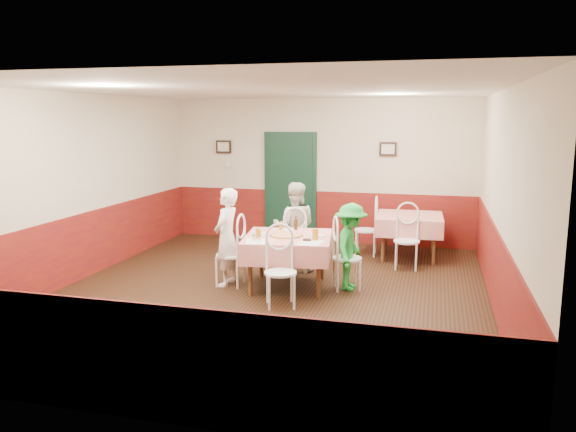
% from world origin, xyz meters
% --- Properties ---
extents(floor, '(7.00, 7.00, 0.00)m').
position_xyz_m(floor, '(0.00, 0.00, 0.00)').
color(floor, black).
rests_on(floor, ground).
extents(ceiling, '(7.00, 7.00, 0.00)m').
position_xyz_m(ceiling, '(0.00, 0.00, 2.80)').
color(ceiling, white).
rests_on(ceiling, back_wall).
extents(back_wall, '(6.00, 0.10, 2.80)m').
position_xyz_m(back_wall, '(0.00, 3.50, 1.40)').
color(back_wall, beige).
rests_on(back_wall, ground).
extents(front_wall, '(6.00, 0.10, 2.80)m').
position_xyz_m(front_wall, '(0.00, -3.50, 1.40)').
color(front_wall, beige).
rests_on(front_wall, ground).
extents(left_wall, '(0.10, 7.00, 2.80)m').
position_xyz_m(left_wall, '(-3.00, 0.00, 1.40)').
color(left_wall, beige).
rests_on(left_wall, ground).
extents(right_wall, '(0.10, 7.00, 2.80)m').
position_xyz_m(right_wall, '(3.00, 0.00, 1.40)').
color(right_wall, beige).
rests_on(right_wall, ground).
extents(wainscot_back, '(6.00, 0.03, 1.00)m').
position_xyz_m(wainscot_back, '(0.00, 3.48, 0.50)').
color(wainscot_back, maroon).
rests_on(wainscot_back, ground).
extents(wainscot_front, '(6.00, 0.03, 1.00)m').
position_xyz_m(wainscot_front, '(0.00, -3.48, 0.50)').
color(wainscot_front, maroon).
rests_on(wainscot_front, ground).
extents(wainscot_left, '(0.03, 7.00, 1.00)m').
position_xyz_m(wainscot_left, '(-2.98, 0.00, 0.50)').
color(wainscot_left, maroon).
rests_on(wainscot_left, ground).
extents(wainscot_right, '(0.03, 7.00, 1.00)m').
position_xyz_m(wainscot_right, '(2.98, 0.00, 0.50)').
color(wainscot_right, maroon).
rests_on(wainscot_right, ground).
extents(door, '(0.96, 0.06, 2.10)m').
position_xyz_m(door, '(-0.60, 3.45, 1.05)').
color(door, black).
rests_on(door, ground).
extents(picture_left, '(0.32, 0.03, 0.26)m').
position_xyz_m(picture_left, '(-2.00, 3.45, 1.85)').
color(picture_left, black).
rests_on(picture_left, back_wall).
extents(picture_right, '(0.32, 0.03, 0.26)m').
position_xyz_m(picture_right, '(1.30, 3.45, 1.85)').
color(picture_right, black).
rests_on(picture_right, back_wall).
extents(thermostat, '(0.10, 0.03, 0.10)m').
position_xyz_m(thermostat, '(-1.90, 3.45, 1.50)').
color(thermostat, white).
rests_on(thermostat, back_wall).
extents(main_table, '(1.38, 1.38, 0.77)m').
position_xyz_m(main_table, '(0.17, 0.34, 0.38)').
color(main_table, red).
rests_on(main_table, ground).
extents(second_table, '(1.16, 1.16, 0.77)m').
position_xyz_m(second_table, '(1.78, 2.57, 0.38)').
color(second_table, red).
rests_on(second_table, ground).
extents(chair_left, '(0.43, 0.43, 0.90)m').
position_xyz_m(chair_left, '(-0.67, 0.22, 0.45)').
color(chair_left, white).
rests_on(chair_left, ground).
extents(chair_right, '(0.54, 0.54, 0.90)m').
position_xyz_m(chair_right, '(1.01, 0.46, 0.45)').
color(chair_right, white).
rests_on(chair_right, ground).
extents(chair_far, '(0.53, 0.53, 0.90)m').
position_xyz_m(chair_far, '(0.05, 1.18, 0.45)').
color(chair_far, white).
rests_on(chair_far, ground).
extents(chair_near, '(0.54, 0.54, 0.90)m').
position_xyz_m(chair_near, '(0.29, -0.50, 0.45)').
color(chair_near, white).
rests_on(chair_near, ground).
extents(chair_second_a, '(0.43, 0.43, 0.90)m').
position_xyz_m(chair_second_a, '(1.03, 2.57, 0.45)').
color(chair_second_a, white).
rests_on(chair_second_a, ground).
extents(chair_second_b, '(0.43, 0.43, 0.90)m').
position_xyz_m(chair_second_b, '(1.78, 1.82, 0.45)').
color(chair_second_b, white).
rests_on(chair_second_b, ground).
extents(pizza, '(0.52, 0.52, 0.03)m').
position_xyz_m(pizza, '(0.15, 0.32, 0.78)').
color(pizza, '#B74723').
rests_on(pizza, main_table).
extents(plate_left, '(0.28, 0.28, 0.01)m').
position_xyz_m(plate_left, '(-0.22, 0.28, 0.77)').
color(plate_left, white).
rests_on(plate_left, main_table).
extents(plate_right, '(0.28, 0.28, 0.01)m').
position_xyz_m(plate_right, '(0.59, 0.43, 0.77)').
color(plate_right, white).
rests_on(plate_right, main_table).
extents(plate_far, '(0.28, 0.28, 0.01)m').
position_xyz_m(plate_far, '(0.08, 0.75, 0.77)').
color(plate_far, white).
rests_on(plate_far, main_table).
extents(glass_a, '(0.09, 0.09, 0.14)m').
position_xyz_m(glass_a, '(-0.18, 0.04, 0.83)').
color(glass_a, '#BF7219').
rests_on(glass_a, main_table).
extents(glass_b, '(0.09, 0.09, 0.15)m').
position_xyz_m(glass_b, '(0.61, 0.16, 0.84)').
color(glass_b, '#BF7219').
rests_on(glass_b, main_table).
extents(glass_c, '(0.08, 0.08, 0.12)m').
position_xyz_m(glass_c, '(-0.03, 0.73, 0.82)').
color(glass_c, '#BF7219').
rests_on(glass_c, main_table).
extents(beer_bottle, '(0.06, 0.06, 0.20)m').
position_xyz_m(beer_bottle, '(0.18, 0.75, 0.86)').
color(beer_bottle, '#381C0A').
rests_on(beer_bottle, main_table).
extents(shaker_a, '(0.04, 0.04, 0.09)m').
position_xyz_m(shaker_a, '(-0.19, -0.13, 0.81)').
color(shaker_a, silver).
rests_on(shaker_a, main_table).
extents(shaker_b, '(0.04, 0.04, 0.09)m').
position_xyz_m(shaker_b, '(-0.10, -0.15, 0.81)').
color(shaker_b, silver).
rests_on(shaker_b, main_table).
extents(shaker_c, '(0.04, 0.04, 0.09)m').
position_xyz_m(shaker_c, '(-0.20, -0.08, 0.81)').
color(shaker_c, '#B23319').
rests_on(shaker_c, main_table).
extents(menu_left, '(0.40, 0.47, 0.00)m').
position_xyz_m(menu_left, '(-0.15, -0.11, 0.76)').
color(menu_left, white).
rests_on(menu_left, main_table).
extents(menu_right, '(0.33, 0.42, 0.00)m').
position_xyz_m(menu_right, '(0.58, -0.00, 0.76)').
color(menu_right, white).
rests_on(menu_right, main_table).
extents(wallet, '(0.12, 0.10, 0.02)m').
position_xyz_m(wallet, '(0.51, 0.10, 0.77)').
color(wallet, black).
rests_on(wallet, main_table).
extents(diner_left, '(0.39, 0.55, 1.43)m').
position_xyz_m(diner_left, '(-0.72, 0.21, 0.72)').
color(diner_left, gray).
rests_on(diner_left, ground).
extents(diner_far, '(0.80, 0.68, 1.43)m').
position_xyz_m(diner_far, '(0.04, 1.23, 0.72)').
color(diner_far, gray).
rests_on(diner_far, ground).
extents(diner_right, '(0.50, 0.83, 1.25)m').
position_xyz_m(diner_right, '(1.06, 0.47, 0.62)').
color(diner_right, gray).
rests_on(diner_right, ground).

